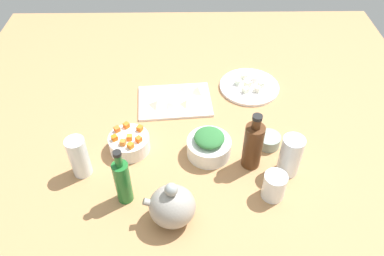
{
  "coord_description": "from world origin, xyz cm",
  "views": [
    {
      "loc": [
        1.41,
        95.6,
        101.04
      ],
      "look_at": [
        0.0,
        0.0,
        8.0
      ],
      "focal_mm": 35.5,
      "sensor_mm": 36.0,
      "label": 1
    }
  ],
  "objects_px": {
    "bottle_1": "(123,181)",
    "drinking_glass_2": "(274,186)",
    "bowl_carrots": "(129,143)",
    "drinking_glass_0": "(79,157)",
    "teapot": "(172,206)",
    "bottle_0": "(253,145)",
    "drinking_glass_1": "(290,156)",
    "bowl_small_side": "(268,141)",
    "bowl_greens": "(209,147)",
    "plate_tofu": "(249,87)",
    "cutting_board": "(175,101)"
  },
  "relations": [
    {
      "from": "bowl_greens",
      "to": "drinking_glass_2",
      "type": "relative_size",
      "value": 1.62
    },
    {
      "from": "teapot",
      "to": "bottle_1",
      "type": "relative_size",
      "value": 0.77
    },
    {
      "from": "bottle_0",
      "to": "drinking_glass_1",
      "type": "relative_size",
      "value": 1.47
    },
    {
      "from": "bowl_greens",
      "to": "drinking_glass_1",
      "type": "relative_size",
      "value": 1.02
    },
    {
      "from": "drinking_glass_1",
      "to": "drinking_glass_2",
      "type": "relative_size",
      "value": 1.59
    },
    {
      "from": "bottle_1",
      "to": "drinking_glass_2",
      "type": "bearing_deg",
      "value": -179.41
    },
    {
      "from": "bowl_greens",
      "to": "drinking_glass_0",
      "type": "relative_size",
      "value": 1.01
    },
    {
      "from": "drinking_glass_1",
      "to": "bowl_small_side",
      "type": "bearing_deg",
      "value": -69.88
    },
    {
      "from": "teapot",
      "to": "bottle_0",
      "type": "height_order",
      "value": "bottle_0"
    },
    {
      "from": "bowl_greens",
      "to": "drinking_glass_1",
      "type": "height_order",
      "value": "drinking_glass_1"
    },
    {
      "from": "bowl_small_side",
      "to": "bottle_1",
      "type": "distance_m",
      "value": 0.53
    },
    {
      "from": "bottle_1",
      "to": "drinking_glass_1",
      "type": "distance_m",
      "value": 0.53
    },
    {
      "from": "cutting_board",
      "to": "bowl_greens",
      "type": "bearing_deg",
      "value": 113.81
    },
    {
      "from": "bowl_carrots",
      "to": "drinking_glass_1",
      "type": "bearing_deg",
      "value": 168.71
    },
    {
      "from": "bowl_small_side",
      "to": "drinking_glass_1",
      "type": "bearing_deg",
      "value": 110.12
    },
    {
      "from": "cutting_board",
      "to": "plate_tofu",
      "type": "distance_m",
      "value": 0.32
    },
    {
      "from": "bowl_carrots",
      "to": "drinking_glass_0",
      "type": "xyz_separation_m",
      "value": [
        0.14,
        0.1,
        0.05
      ]
    },
    {
      "from": "bowl_carrots",
      "to": "drinking_glass_2",
      "type": "xyz_separation_m",
      "value": [
        -0.46,
        0.2,
        0.02
      ]
    },
    {
      "from": "bottle_1",
      "to": "drinking_glass_1",
      "type": "bearing_deg",
      "value": -168.86
    },
    {
      "from": "drinking_glass_1",
      "to": "drinking_glass_2",
      "type": "bearing_deg",
      "value": 56.59
    },
    {
      "from": "plate_tofu",
      "to": "bowl_greens",
      "type": "relative_size",
      "value": 1.63
    },
    {
      "from": "bottle_0",
      "to": "bottle_1",
      "type": "bearing_deg",
      "value": 18.56
    },
    {
      "from": "teapot",
      "to": "bottle_0",
      "type": "distance_m",
      "value": 0.33
    },
    {
      "from": "bowl_greens",
      "to": "drinking_glass_1",
      "type": "bearing_deg",
      "value": 162.55
    },
    {
      "from": "bowl_small_side",
      "to": "drinking_glass_2",
      "type": "height_order",
      "value": "drinking_glass_2"
    },
    {
      "from": "bowl_greens",
      "to": "bottle_0",
      "type": "height_order",
      "value": "bottle_0"
    },
    {
      "from": "plate_tofu",
      "to": "bowl_small_side",
      "type": "xyz_separation_m",
      "value": [
        -0.03,
        0.33,
        0.01
      ]
    },
    {
      "from": "bowl_small_side",
      "to": "bottle_0",
      "type": "xyz_separation_m",
      "value": [
        0.07,
        0.09,
        0.07
      ]
    },
    {
      "from": "teapot",
      "to": "drinking_glass_0",
      "type": "bearing_deg",
      "value": -31.53
    },
    {
      "from": "bottle_1",
      "to": "drinking_glass_2",
      "type": "distance_m",
      "value": 0.46
    },
    {
      "from": "plate_tofu",
      "to": "teapot",
      "type": "bearing_deg",
      "value": 64.03
    },
    {
      "from": "drinking_glass_0",
      "to": "bowl_greens",
      "type": "bearing_deg",
      "value": -169.77
    },
    {
      "from": "bowl_greens",
      "to": "bottle_1",
      "type": "xyz_separation_m",
      "value": [
        0.27,
        0.18,
        0.06
      ]
    },
    {
      "from": "bowl_greens",
      "to": "drinking_glass_2",
      "type": "bearing_deg",
      "value": 136.94
    },
    {
      "from": "drinking_glass_0",
      "to": "drinking_glass_2",
      "type": "xyz_separation_m",
      "value": [
        -0.61,
        0.1,
        -0.03
      ]
    },
    {
      "from": "bowl_small_side",
      "to": "bottle_0",
      "type": "distance_m",
      "value": 0.13
    },
    {
      "from": "bowl_carrots",
      "to": "drinking_glass_0",
      "type": "distance_m",
      "value": 0.18
    },
    {
      "from": "cutting_board",
      "to": "drinking_glass_2",
      "type": "xyz_separation_m",
      "value": [
        -0.31,
        0.46,
        0.04
      ]
    },
    {
      "from": "plate_tofu",
      "to": "drinking_glass_2",
      "type": "height_order",
      "value": "drinking_glass_2"
    },
    {
      "from": "bowl_greens",
      "to": "drinking_glass_2",
      "type": "xyz_separation_m",
      "value": [
        -0.19,
        0.18,
        0.02
      ]
    },
    {
      "from": "teapot",
      "to": "drinking_glass_0",
      "type": "xyz_separation_m",
      "value": [
        0.3,
        -0.18,
        0.01
      ]
    },
    {
      "from": "bottle_0",
      "to": "bowl_greens",
      "type": "bearing_deg",
      "value": -18.86
    },
    {
      "from": "teapot",
      "to": "drinking_glass_1",
      "type": "bearing_deg",
      "value": -154.32
    },
    {
      "from": "cutting_board",
      "to": "bowl_small_side",
      "type": "relative_size",
      "value": 3.48
    },
    {
      "from": "cutting_board",
      "to": "bottle_1",
      "type": "bearing_deg",
      "value": 72.64
    },
    {
      "from": "teapot",
      "to": "bottle_0",
      "type": "relative_size",
      "value": 0.75
    },
    {
      "from": "bowl_greens",
      "to": "bottle_0",
      "type": "bearing_deg",
      "value": 161.14
    },
    {
      "from": "bottle_0",
      "to": "drinking_glass_0",
      "type": "xyz_separation_m",
      "value": [
        0.56,
        0.03,
        -0.02
      ]
    },
    {
      "from": "drinking_glass_0",
      "to": "drinking_glass_1",
      "type": "relative_size",
      "value": 1.01
    },
    {
      "from": "drinking_glass_1",
      "to": "drinking_glass_2",
      "type": "distance_m",
      "value": 0.12
    }
  ]
}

